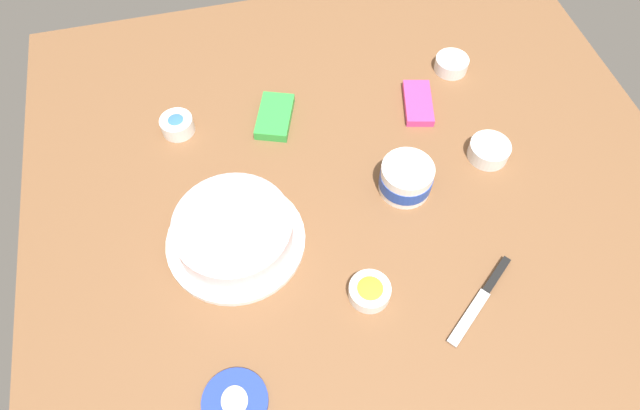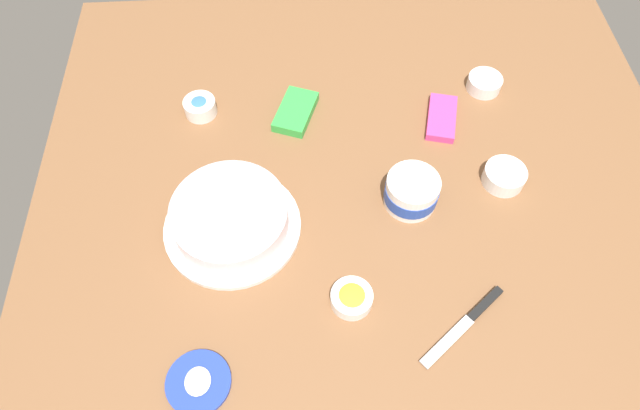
{
  "view_description": "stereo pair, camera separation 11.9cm",
  "coord_description": "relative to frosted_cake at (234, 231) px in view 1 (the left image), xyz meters",
  "views": [
    {
      "loc": [
        -0.65,
        0.26,
        1.07
      ],
      "look_at": [
        -0.01,
        0.11,
        0.04
      ],
      "focal_mm": 30.99,
      "sensor_mm": 36.0,
      "label": 1
    },
    {
      "loc": [
        -0.67,
        0.15,
        1.07
      ],
      "look_at": [
        -0.01,
        0.11,
        0.04
      ],
      "focal_mm": 30.99,
      "sensor_mm": 36.0,
      "label": 2
    }
  ],
  "objects": [
    {
      "name": "sprinkle_bowl_blue",
      "position": [
        0.35,
        0.09,
        -0.02
      ],
      "size": [
        0.08,
        0.08,
        0.04
      ],
      "color": "white",
      "rests_on": "ground_plane"
    },
    {
      "name": "frosting_tub_lid",
      "position": [
        -0.34,
        0.06,
        -0.04
      ],
      "size": [
        0.13,
        0.13,
        0.02
      ],
      "color": "#233DAD",
      "rests_on": "ground_plane"
    },
    {
      "name": "ground_plane",
      "position": [
        0.04,
        -0.3,
        -0.05
      ],
      "size": [
        1.54,
        1.54,
        0.0
      ],
      "primitive_type": "plane",
      "color": "brown"
    },
    {
      "name": "spreading_knife",
      "position": [
        -0.25,
        -0.48,
        -0.04
      ],
      "size": [
        0.16,
        0.2,
        0.01
      ],
      "color": "silver",
      "rests_on": "ground_plane"
    },
    {
      "name": "candy_box_upper",
      "position": [
        0.33,
        -0.15,
        -0.03
      ],
      "size": [
        0.16,
        0.13,
        0.03
      ],
      "primitive_type": "cube",
      "rotation": [
        0.0,
        0.0,
        -0.36
      ],
      "color": "green",
      "rests_on": "ground_plane"
    },
    {
      "name": "sprinkle_bowl_green",
      "position": [
        0.39,
        -0.65,
        -0.03
      ],
      "size": [
        0.09,
        0.09,
        0.04
      ],
      "color": "white",
      "rests_on": "ground_plane"
    },
    {
      "name": "candy_box_lower",
      "position": [
        0.29,
        -0.52,
        -0.04
      ],
      "size": [
        0.16,
        0.1,
        0.02
      ],
      "primitive_type": "cube",
      "rotation": [
        0.0,
        0.0,
        -0.25
      ],
      "color": "#E53D8E",
      "rests_on": "ground_plane"
    },
    {
      "name": "sprinkle_bowl_rainbow",
      "position": [
        0.09,
        -0.63,
        -0.02
      ],
      "size": [
        0.1,
        0.1,
        0.04
      ],
      "color": "white",
      "rests_on": "ground_plane"
    },
    {
      "name": "frosting_tub",
      "position": [
        0.05,
        -0.4,
        -0.01
      ],
      "size": [
        0.12,
        0.12,
        0.08
      ],
      "color": "white",
      "rests_on": "ground_plane"
    },
    {
      "name": "frosted_cake",
      "position": [
        0.0,
        0.0,
        0.0
      ],
      "size": [
        0.3,
        0.3,
        0.1
      ],
      "color": "white",
      "rests_on": "ground_plane"
    },
    {
      "name": "sprinkle_bowl_yellow",
      "position": [
        -0.19,
        -0.25,
        -0.03
      ],
      "size": [
        0.09,
        0.09,
        0.04
      ],
      "color": "white",
      "rests_on": "ground_plane"
    }
  ]
}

